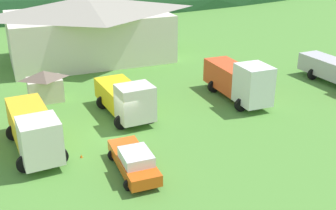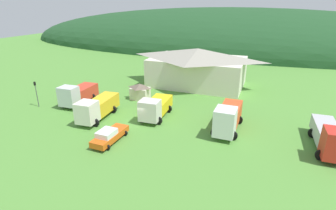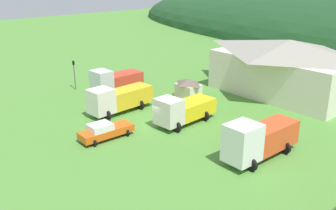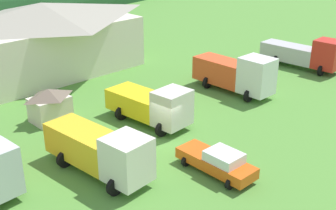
# 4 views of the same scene
# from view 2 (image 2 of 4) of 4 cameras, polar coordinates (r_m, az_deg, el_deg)

# --- Properties ---
(ground_plane) EXTENTS (200.00, 200.00, 0.00)m
(ground_plane) POSITION_cam_2_polar(r_m,az_deg,el_deg) (35.14, -6.28, -3.92)
(ground_plane) COLOR #518C38
(forested_hill_backdrop) EXTENTS (170.61, 60.00, 27.14)m
(forested_hill_backdrop) POSITION_cam_2_polar(r_m,az_deg,el_deg) (102.19, 12.89, 12.34)
(forested_hill_backdrop) COLOR #1E4723
(forested_hill_backdrop) RESTS_ON ground
(depot_building) EXTENTS (18.56, 12.09, 7.01)m
(depot_building) POSITION_cam_2_polar(r_m,az_deg,el_deg) (50.89, 6.41, 8.32)
(depot_building) COLOR silver
(depot_building) RESTS_ON ground
(play_shed_cream) EXTENTS (3.07, 2.34, 2.67)m
(play_shed_cream) POSITION_cam_2_polar(r_m,az_deg,el_deg) (43.34, -6.08, 2.97)
(play_shed_cream) COLOR beige
(play_shed_cream) RESTS_ON ground
(tow_truck_silver) EXTENTS (3.60, 7.03, 3.41)m
(tow_truck_silver) POSITION_cam_2_polar(r_m,az_deg,el_deg) (43.21, -19.03, 2.30)
(tow_truck_silver) COLOR silver
(tow_truck_silver) RESTS_ON ground
(heavy_rig_striped) EXTENTS (3.47, 7.98, 3.23)m
(heavy_rig_striped) POSITION_cam_2_polar(r_m,az_deg,el_deg) (36.88, -15.15, -0.50)
(heavy_rig_striped) COLOR silver
(heavy_rig_striped) RESTS_ON ground
(flatbed_truck_yellow) EXTENTS (3.63, 7.27, 3.21)m
(flatbed_truck_yellow) POSITION_cam_2_polar(r_m,az_deg,el_deg) (35.99, -2.82, -0.44)
(flatbed_truck_yellow) COLOR silver
(flatbed_truck_yellow) RESTS_ON ground
(heavy_rig_white) EXTENTS (3.20, 7.89, 3.72)m
(heavy_rig_white) POSITION_cam_2_polar(r_m,az_deg,el_deg) (32.94, 12.87, -2.56)
(heavy_rig_white) COLOR white
(heavy_rig_white) RESTS_ON ground
(crane_truck_red) EXTENTS (3.29, 8.51, 3.47)m
(crane_truck_red) POSITION_cam_2_polar(r_m,az_deg,el_deg) (32.82, 31.64, -5.87)
(crane_truck_red) COLOR red
(crane_truck_red) RESTS_ON ground
(service_pickup_orange) EXTENTS (2.34, 5.35, 1.66)m
(service_pickup_orange) POSITION_cam_2_polar(r_m,az_deg,el_deg) (30.77, -12.58, -6.45)
(service_pickup_orange) COLOR #DD5815
(service_pickup_orange) RESTS_ON ground
(traffic_light_west) EXTENTS (0.20, 0.32, 3.94)m
(traffic_light_west) POSITION_cam_2_polar(r_m,az_deg,el_deg) (44.35, -26.67, 2.64)
(traffic_light_west) COLOR #4C4C51
(traffic_light_west) RESTS_ON ground
(traffic_cone_near_pickup) EXTENTS (0.36, 0.36, 0.47)m
(traffic_cone_near_pickup) POSITION_cam_2_polar(r_m,az_deg,el_deg) (34.70, -13.29, -4.74)
(traffic_cone_near_pickup) COLOR orange
(traffic_cone_near_pickup) RESTS_ON ground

